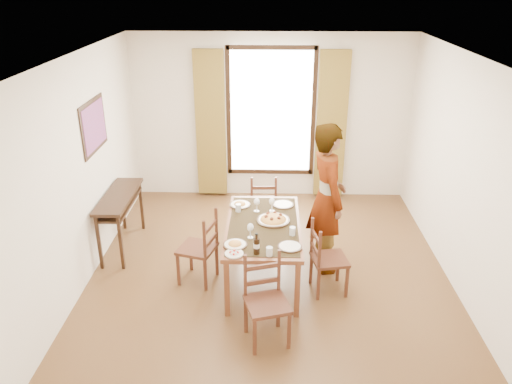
{
  "coord_description": "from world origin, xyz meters",
  "views": [
    {
      "loc": [
        -0.01,
        -5.42,
        3.53
      ],
      "look_at": [
        -0.18,
        0.29,
        1.0
      ],
      "focal_mm": 35.0,
      "sensor_mm": 36.0,
      "label": 1
    }
  ],
  "objects_px": {
    "man": "(327,198)",
    "pasta_platter": "(273,218)",
    "dining_table": "(263,229)",
    "console_table": "(119,203)"
  },
  "relations": [
    {
      "from": "console_table",
      "to": "dining_table",
      "type": "height_order",
      "value": "console_table"
    },
    {
      "from": "dining_table",
      "to": "man",
      "type": "height_order",
      "value": "man"
    },
    {
      "from": "pasta_platter",
      "to": "man",
      "type": "bearing_deg",
      "value": 19.99
    },
    {
      "from": "man",
      "to": "pasta_platter",
      "type": "distance_m",
      "value": 0.73
    },
    {
      "from": "console_table",
      "to": "dining_table",
      "type": "xyz_separation_m",
      "value": [
        1.95,
        -0.7,
        0.0
      ]
    },
    {
      "from": "dining_table",
      "to": "console_table",
      "type": "bearing_deg",
      "value": 160.18
    },
    {
      "from": "console_table",
      "to": "man",
      "type": "height_order",
      "value": "man"
    },
    {
      "from": "console_table",
      "to": "dining_table",
      "type": "bearing_deg",
      "value": -19.82
    },
    {
      "from": "console_table",
      "to": "man",
      "type": "relative_size",
      "value": 0.62
    },
    {
      "from": "console_table",
      "to": "pasta_platter",
      "type": "relative_size",
      "value": 3.0
    }
  ]
}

